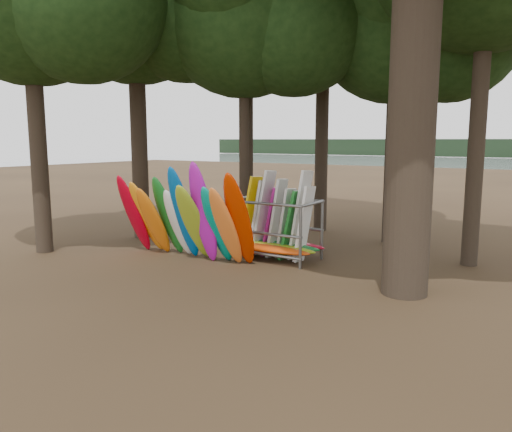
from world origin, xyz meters
The scene contains 6 objects.
ground centered at (0.00, 0.00, 0.00)m, with size 120.00×120.00×0.00m, color #47331E.
lake centered at (0.00, 60.00, 0.00)m, with size 160.00×160.00×0.00m, color gray.
oak_3 centered at (2.72, 6.41, 8.08)m, with size 7.01×7.01×11.15m.
oak_5 centered at (-1.82, 3.55, 8.40)m, with size 7.29×7.29×11.59m.
kayak_row centered at (-1.81, 0.22, 1.32)m, with size 4.94×1.84×3.28m.
storage_rack centered at (0.43, 1.90, 0.91)m, with size 3.14×1.54×2.88m.
Camera 1 is at (8.31, -11.70, 3.78)m, focal length 35.00 mm.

